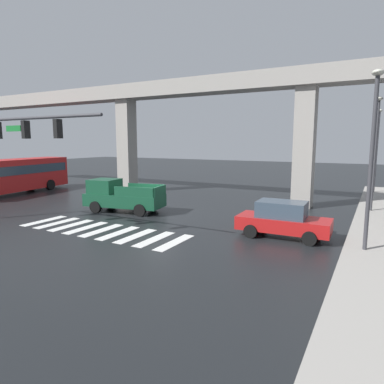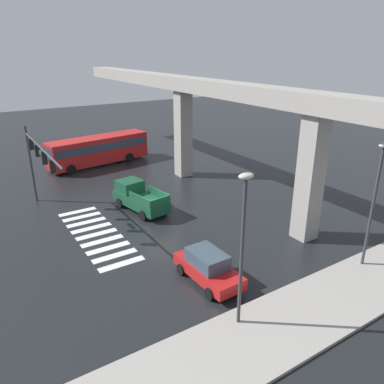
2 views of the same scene
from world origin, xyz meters
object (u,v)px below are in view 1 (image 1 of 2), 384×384
at_px(city_bus, 13,174).
at_px(sedan_red, 283,219).
at_px(street_lamp_near_corner, 373,141).
at_px(street_lamp_mid_block, 376,141).
at_px(street_lamp_far_north, 377,141).
at_px(pickup_truck, 120,196).

height_order(city_bus, sedan_red, city_bus).
xyz_separation_m(street_lamp_near_corner, street_lamp_mid_block, (0.00, 9.13, 0.00)).
relative_size(sedan_red, street_lamp_mid_block, 0.60).
xyz_separation_m(street_lamp_mid_block, street_lamp_far_north, (0.00, 9.27, 0.00)).
relative_size(city_bus, street_lamp_far_north, 1.53).
xyz_separation_m(sedan_red, street_lamp_near_corner, (3.56, -0.78, 3.70)).
relative_size(pickup_truck, sedan_red, 1.23).
xyz_separation_m(pickup_truck, street_lamp_near_corner, (14.33, -1.70, 3.57)).
height_order(city_bus, street_lamp_far_north, street_lamp_far_north).
bearing_deg(street_lamp_near_corner, sedan_red, 167.68).
relative_size(city_bus, street_lamp_mid_block, 1.53).
distance_m(pickup_truck, street_lamp_far_north, 22.28).
bearing_deg(city_bus, street_lamp_near_corner, -6.62).
xyz_separation_m(city_bus, street_lamp_near_corner, (27.67, -3.21, 2.83)).
distance_m(pickup_truck, street_lamp_mid_block, 16.53).
relative_size(pickup_truck, street_lamp_mid_block, 0.74).
xyz_separation_m(pickup_truck, street_lamp_mid_block, (14.33, 7.42, 3.57)).
bearing_deg(pickup_truck, street_lamp_mid_block, 27.39).
bearing_deg(street_lamp_far_north, sedan_red, -101.43).
distance_m(street_lamp_near_corner, street_lamp_mid_block, 9.13).
bearing_deg(street_lamp_near_corner, street_lamp_mid_block, 90.00).
xyz_separation_m(city_bus, street_lamp_far_north, (27.67, 15.18, 2.83)).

